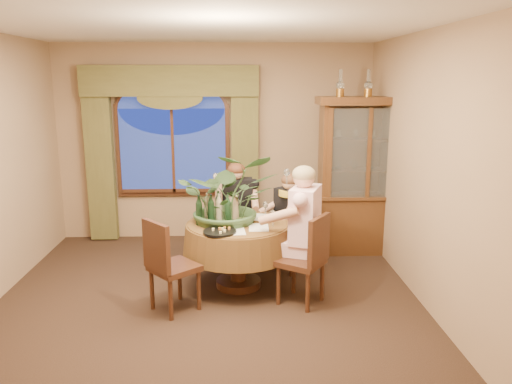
{
  "coord_description": "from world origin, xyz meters",
  "views": [
    {
      "loc": [
        0.33,
        -4.7,
        2.32
      ],
      "look_at": [
        0.52,
        0.62,
        1.1
      ],
      "focal_mm": 35.0,
      "sensor_mm": 36.0,
      "label": 1
    }
  ],
  "objects_px": {
    "centerpiece_plant": "(229,162)",
    "wine_bottle_5": "(199,210)",
    "wine_bottle_4": "(218,205)",
    "wine_bottle_0": "(228,210)",
    "oil_lamp_left": "(340,83)",
    "oil_lamp_right": "(396,83)",
    "person_scarf": "(290,222)",
    "wine_bottle_1": "(219,208)",
    "person_pink": "(305,232)",
    "stoneware_vase": "(233,208)",
    "person_back": "(237,212)",
    "wine_bottle_3": "(207,208)",
    "chair_back_right": "(292,232)",
    "chair_front_left": "(174,265)",
    "wine_bottle_2": "(211,209)",
    "chair_right": "(301,259)",
    "oil_lamp_center": "(368,83)",
    "olive_bowl": "(244,221)",
    "china_cabinet": "(364,176)",
    "dining_table": "(238,255)",
    "chair_back": "(235,224)"
  },
  "relations": [
    {
      "from": "centerpiece_plant",
      "to": "wine_bottle_5",
      "type": "distance_m",
      "value": 0.62
    },
    {
      "from": "wine_bottle_4",
      "to": "wine_bottle_0",
      "type": "bearing_deg",
      "value": -62.2
    },
    {
      "from": "oil_lamp_left",
      "to": "oil_lamp_right",
      "type": "bearing_deg",
      "value": 0.0
    },
    {
      "from": "person_scarf",
      "to": "wine_bottle_1",
      "type": "xyz_separation_m",
      "value": [
        -0.85,
        -0.48,
        0.31
      ]
    },
    {
      "from": "person_pink",
      "to": "stoneware_vase",
      "type": "xyz_separation_m",
      "value": [
        -0.77,
        0.41,
        0.17
      ]
    },
    {
      "from": "person_back",
      "to": "wine_bottle_3",
      "type": "distance_m",
      "value": 0.88
    },
    {
      "from": "wine_bottle_4",
      "to": "oil_lamp_left",
      "type": "bearing_deg",
      "value": 32.4
    },
    {
      "from": "chair_back_right",
      "to": "person_back",
      "type": "height_order",
      "value": "person_back"
    },
    {
      "from": "stoneware_vase",
      "to": "chair_front_left",
      "type": "bearing_deg",
      "value": -129.87
    },
    {
      "from": "oil_lamp_left",
      "to": "wine_bottle_2",
      "type": "bearing_deg",
      "value": -144.64
    },
    {
      "from": "stoneware_vase",
      "to": "wine_bottle_1",
      "type": "height_order",
      "value": "wine_bottle_1"
    },
    {
      "from": "wine_bottle_0",
      "to": "person_back",
      "type": "bearing_deg",
      "value": 83.82
    },
    {
      "from": "chair_right",
      "to": "person_scarf",
      "type": "distance_m",
      "value": 0.95
    },
    {
      "from": "oil_lamp_center",
      "to": "olive_bowl",
      "type": "xyz_separation_m",
      "value": [
        -1.61,
        -1.17,
        -1.48
      ]
    },
    {
      "from": "china_cabinet",
      "to": "wine_bottle_4",
      "type": "bearing_deg",
      "value": -152.8
    },
    {
      "from": "dining_table",
      "to": "person_back",
      "type": "xyz_separation_m",
      "value": [
        -0.02,
        0.83,
        0.27
      ]
    },
    {
      "from": "wine_bottle_5",
      "to": "chair_front_left",
      "type": "bearing_deg",
      "value": -113.45
    },
    {
      "from": "person_back",
      "to": "olive_bowl",
      "type": "bearing_deg",
      "value": 94.52
    },
    {
      "from": "olive_bowl",
      "to": "wine_bottle_4",
      "type": "distance_m",
      "value": 0.37
    },
    {
      "from": "china_cabinet",
      "to": "chair_front_left",
      "type": "bearing_deg",
      "value": -143.9
    },
    {
      "from": "chair_front_left",
      "to": "wine_bottle_3",
      "type": "distance_m",
      "value": 0.81
    },
    {
      "from": "oil_lamp_center",
      "to": "wine_bottle_5",
      "type": "xyz_separation_m",
      "value": [
        -2.1,
        -1.18,
        -1.34
      ]
    },
    {
      "from": "person_pink",
      "to": "wine_bottle_2",
      "type": "relative_size",
      "value": 4.36
    },
    {
      "from": "oil_lamp_left",
      "to": "wine_bottle_4",
      "type": "distance_m",
      "value": 2.26
    },
    {
      "from": "centerpiece_plant",
      "to": "oil_lamp_right",
      "type": "bearing_deg",
      "value": 26.33
    },
    {
      "from": "chair_front_left",
      "to": "wine_bottle_2",
      "type": "height_order",
      "value": "wine_bottle_2"
    },
    {
      "from": "person_back",
      "to": "person_scarf",
      "type": "distance_m",
      "value": 0.73
    },
    {
      "from": "chair_right",
      "to": "wine_bottle_0",
      "type": "bearing_deg",
      "value": 96.7
    },
    {
      "from": "dining_table",
      "to": "centerpiece_plant",
      "type": "relative_size",
      "value": 1.03
    },
    {
      "from": "chair_back",
      "to": "wine_bottle_4",
      "type": "height_order",
      "value": "wine_bottle_4"
    },
    {
      "from": "wine_bottle_0",
      "to": "wine_bottle_3",
      "type": "height_order",
      "value": "same"
    },
    {
      "from": "oil_lamp_right",
      "to": "wine_bottle_1",
      "type": "relative_size",
      "value": 1.03
    },
    {
      "from": "person_back",
      "to": "wine_bottle_4",
      "type": "relative_size",
      "value": 3.91
    },
    {
      "from": "oil_lamp_left",
      "to": "oil_lamp_right",
      "type": "relative_size",
      "value": 1.0
    },
    {
      "from": "wine_bottle_2",
      "to": "oil_lamp_left",
      "type": "bearing_deg",
      "value": 35.36
    },
    {
      "from": "olive_bowl",
      "to": "wine_bottle_0",
      "type": "bearing_deg",
      "value": -175.29
    },
    {
      "from": "dining_table",
      "to": "stoneware_vase",
      "type": "xyz_separation_m",
      "value": [
        -0.06,
        0.14,
        0.51
      ]
    },
    {
      "from": "china_cabinet",
      "to": "wine_bottle_4",
      "type": "height_order",
      "value": "china_cabinet"
    },
    {
      "from": "oil_lamp_left",
      "to": "person_scarf",
      "type": "bearing_deg",
      "value": -137.0
    },
    {
      "from": "oil_lamp_right",
      "to": "oil_lamp_left",
      "type": "bearing_deg",
      "value": 180.0
    },
    {
      "from": "oil_lamp_left",
      "to": "chair_back_right",
      "type": "bearing_deg",
      "value": -136.62
    },
    {
      "from": "stoneware_vase",
      "to": "wine_bottle_5",
      "type": "distance_m",
      "value": 0.41
    },
    {
      "from": "chair_back_right",
      "to": "person_pink",
      "type": "relative_size",
      "value": 0.67
    },
    {
      "from": "chair_front_left",
      "to": "olive_bowl",
      "type": "height_order",
      "value": "chair_front_left"
    },
    {
      "from": "centerpiece_plant",
      "to": "wine_bottle_5",
      "type": "bearing_deg",
      "value": -158.71
    },
    {
      "from": "person_scarf",
      "to": "wine_bottle_2",
      "type": "height_order",
      "value": "person_scarf"
    },
    {
      "from": "person_pink",
      "to": "wine_bottle_5",
      "type": "bearing_deg",
      "value": 99.75
    },
    {
      "from": "chair_back",
      "to": "stoneware_vase",
      "type": "distance_m",
      "value": 0.84
    },
    {
      "from": "person_pink",
      "to": "wine_bottle_5",
      "type": "xyz_separation_m",
      "value": [
        -1.13,
        0.22,
        0.2
      ]
    },
    {
      "from": "chair_back",
      "to": "person_back",
      "type": "bearing_deg",
      "value": 111.88
    }
  ]
}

